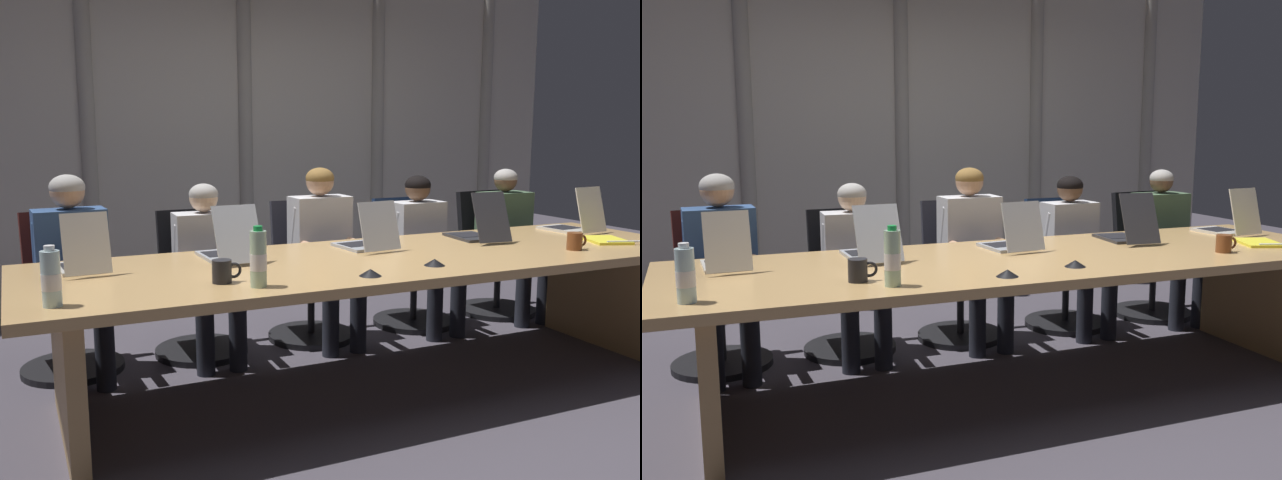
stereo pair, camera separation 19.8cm
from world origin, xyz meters
TOP-DOWN VIEW (x-y plane):
  - ground_plane at (0.00, 0.00)m, footprint 12.55×12.55m
  - conference_table at (0.00, 0.00)m, footprint 3.90×1.20m
  - curtain_backdrop at (-0.00, 2.45)m, footprint 6.28×0.17m
  - laptop_left_end at (-1.58, 0.26)m, footprint 0.24×0.41m
  - laptop_left_mid at (-0.83, 0.26)m, footprint 0.25×0.47m
  - laptop_center at (-0.00, 0.23)m, footprint 0.28×0.40m
  - laptop_right_mid at (0.79, 0.23)m, footprint 0.27×0.48m
  - laptop_right_end at (1.61, 0.24)m, footprint 0.27×0.43m
  - office_chair_left_end at (-1.61, 1.03)m, footprint 0.60×0.60m
  - office_chair_left_mid at (-0.81, 1.03)m, footprint 0.60×0.60m
  - office_chair_center at (-0.02, 1.03)m, footprint 0.60×0.60m
  - office_chair_right_mid at (0.81, 1.03)m, footprint 0.60×0.60m
  - office_chair_right_end at (1.59, 1.03)m, footprint 0.60×0.60m
  - person_left_end at (-1.58, 0.88)m, footprint 0.43×0.56m
  - person_left_mid at (-0.78, 0.87)m, footprint 0.40×0.55m
  - person_center at (0.03, 0.88)m, footprint 0.41×0.55m
  - person_right_mid at (0.81, 0.87)m, footprint 0.40×0.56m
  - person_right_end at (1.61, 0.87)m, footprint 0.41×0.55m
  - water_bottle_primary at (-0.90, -0.41)m, footprint 0.08×0.08m
  - water_bottle_secondary at (-1.76, -0.39)m, footprint 0.08×0.08m
  - coffee_mug_near at (-1.02, -0.27)m, footprint 0.14×0.09m
  - coffee_mug_far at (1.10, -0.29)m, footprint 0.13×0.09m
  - conference_mic_left_side at (0.09, -0.34)m, footprint 0.11×0.11m
  - conference_mic_middle at (-0.34, -0.42)m, footprint 0.11×0.11m
  - spiral_notepad at (1.50, -0.15)m, footprint 0.31×0.36m

SIDE VIEW (x-z plane):
  - ground_plane at x=0.00m, z-range 0.00..0.00m
  - office_chair_left_mid at x=-0.81m, z-range -0.12..0.81m
  - office_chair_right_mid at x=0.81m, z-range -0.12..0.82m
  - office_chair_center at x=-0.02m, z-range -0.12..0.83m
  - office_chair_right_end at x=1.59m, z-range -0.12..0.83m
  - office_chair_left_end at x=-1.61m, z-range -0.12..0.83m
  - conference_table at x=0.00m, z-range 0.23..0.98m
  - person_left_mid at x=-0.78m, z-range 0.07..1.18m
  - person_right_mid at x=0.81m, z-range 0.07..1.19m
  - person_right_end at x=1.61m, z-range 0.07..1.21m
  - person_center at x=0.03m, z-range 0.08..1.27m
  - person_left_end at x=-1.58m, z-range 0.08..1.27m
  - spiral_notepad at x=1.50m, z-range 0.75..0.77m
  - conference_mic_left_side at x=0.09m, z-range 0.75..0.79m
  - conference_mic_middle at x=-0.34m, z-range 0.75..0.79m
  - coffee_mug_far at x=1.10m, z-range 0.75..0.85m
  - coffee_mug_near at x=-1.02m, z-range 0.75..0.86m
  - laptop_center at x=0.00m, z-range 0.66..0.95m
  - laptop_left_end at x=-1.58m, z-range 0.66..0.96m
  - laptop_left_mid at x=-0.83m, z-range 0.66..0.96m
  - laptop_right_mid at x=0.79m, z-range 0.66..0.97m
  - laptop_right_end at x=1.61m, z-range 0.66..0.97m
  - water_bottle_secondary at x=-1.76m, z-range 0.74..0.99m
  - water_bottle_primary at x=-0.90m, z-range 0.74..1.02m
  - curtain_backdrop at x=0.00m, z-range 0.00..2.82m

